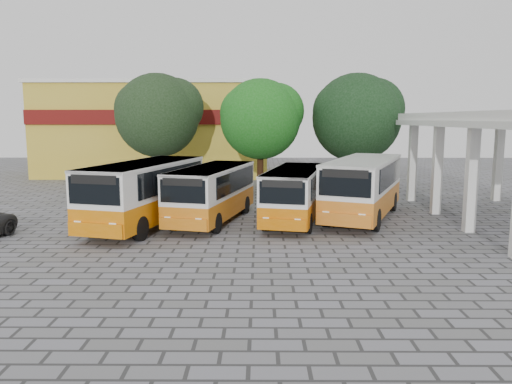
{
  "coord_description": "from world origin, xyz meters",
  "views": [
    {
      "loc": [
        -1.66,
        -20.37,
        5.09
      ],
      "look_at": [
        -1.81,
        3.95,
        1.5
      ],
      "focal_mm": 35.0,
      "sensor_mm": 36.0,
      "label": 1
    }
  ],
  "objects_px": {
    "bus_centre_left": "(212,190)",
    "bus_centre_right": "(295,191)",
    "bus_far_right": "(364,184)",
    "bus_far_left": "(145,189)"
  },
  "relations": [
    {
      "from": "bus_centre_left",
      "to": "bus_far_right",
      "type": "distance_m",
      "value": 7.68
    },
    {
      "from": "bus_far_left",
      "to": "bus_centre_left",
      "type": "height_order",
      "value": "bus_far_left"
    },
    {
      "from": "bus_centre_right",
      "to": "bus_far_right",
      "type": "xyz_separation_m",
      "value": [
        3.54,
        0.85,
        0.24
      ]
    },
    {
      "from": "bus_centre_left",
      "to": "bus_far_right",
      "type": "height_order",
      "value": "bus_far_right"
    },
    {
      "from": "bus_centre_right",
      "to": "bus_far_right",
      "type": "relative_size",
      "value": 0.85
    },
    {
      "from": "bus_centre_left",
      "to": "bus_centre_right",
      "type": "height_order",
      "value": "bus_centre_left"
    },
    {
      "from": "bus_far_left",
      "to": "bus_centre_right",
      "type": "xyz_separation_m",
      "value": [
        7.17,
        1.01,
        -0.23
      ]
    },
    {
      "from": "bus_centre_left",
      "to": "bus_far_right",
      "type": "xyz_separation_m",
      "value": [
        7.64,
        0.8,
        0.19
      ]
    },
    {
      "from": "bus_far_right",
      "to": "bus_far_left",
      "type": "bearing_deg",
      "value": -147.53
    },
    {
      "from": "bus_far_left",
      "to": "bus_centre_right",
      "type": "height_order",
      "value": "bus_far_left"
    }
  ]
}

